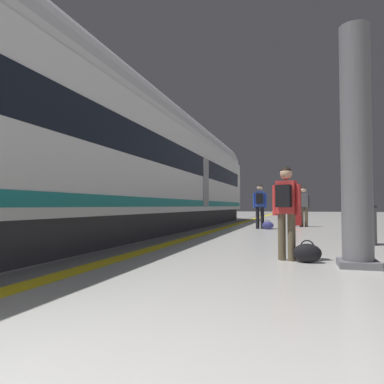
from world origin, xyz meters
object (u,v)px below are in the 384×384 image
Objects in this scene: passenger_mid at (304,204)px; waste_bin at (366,225)px; duffel_bag_near at (307,253)px; duffel_bag_far at (268,225)px; suitcase_mid at (296,218)px; passenger_near at (286,205)px; passenger_far at (260,203)px; high_speed_train at (77,141)px; platform_pillar at (356,150)px.

waste_bin is at bearing -79.90° from passenger_mid.
duffel_bag_near is 1.00× the size of duffel_bag_far.
suitcase_mid reaches higher than duffel_bag_far.
passenger_near is 0.84m from duffel_bag_near.
suitcase_mid is 2.35m from passenger_far.
high_speed_train is 5.46m from passenger_near.
suitcase_mid is (-0.32, -0.17, -0.64)m from passenger_mid.
high_speed_train reaches higher than duffel_bag_far.
passenger_near is 3.53× the size of duffel_bag_far.
passenger_far is 9.05m from platform_pillar.
passenger_near is 10.15m from suitcase_mid.
passenger_mid is 2.58m from passenger_far.
passenger_mid is at bearing 49.26° from passenger_far.
passenger_mid is at bearing 57.74° from duffel_bag_far.
high_speed_train is 7.92m from passenger_far.
high_speed_train is 20.91× the size of passenger_far.
high_speed_train is 82.80× the size of duffel_bag_near.
high_speed_train reaches higher than passenger_mid.
duffel_bag_near is 1.74m from platform_pillar.
suitcase_mid is at bearing -152.21° from passenger_mid.
passenger_near reaches higher than duffel_bag_near.
passenger_far is (-1.69, -1.96, 0.03)m from passenger_mid.
passenger_mid is at bearing 87.74° from passenger_near.
suitcase_mid is (0.09, 10.13, -0.56)m from passenger_near.
passenger_mid is at bearing 89.55° from duffel_bag_near.
duffel_bag_near is at bearing -88.67° from suitcase_mid.
high_speed_train is at bearing -121.62° from passenger_mid.
passenger_far is (3.72, 6.83, -1.47)m from high_speed_train.
waste_bin is (1.61, -7.09, 0.10)m from suitcase_mid.
passenger_near is at bearing -119.16° from waste_bin.
waste_bin is (2.98, -5.30, -0.58)m from passenger_far.
duffel_bag_far is 8.88m from platform_pillar.
passenger_mid is at bearing 58.38° from high_speed_train.
passenger_mid reaches higher than suitcase_mid.
passenger_far is 0.48× the size of platform_pillar.
passenger_near is 0.90× the size of passenger_mid.
high_speed_train is 40.03× the size of waste_bin.
platform_pillar is at bearing -75.16° from passenger_far.
waste_bin reaches higher than suitcase_mid.
high_speed_train reaches higher than passenger_near.
passenger_mid is 0.48× the size of platform_pillar.
passenger_far is at bearing 104.84° from platform_pillar.
passenger_mid reaches higher than waste_bin.
passenger_far is 0.96m from duffel_bag_far.
passenger_far reaches higher than duffel_bag_near.
platform_pillar is (2.31, -8.72, 0.69)m from passenger_far.
passenger_mid is (5.41, 8.79, -1.51)m from high_speed_train.
platform_pillar is at bearing -84.86° from suitcase_mid.
waste_bin is at bearing 78.95° from platform_pillar.
passenger_near is 1.71× the size of waste_bin.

